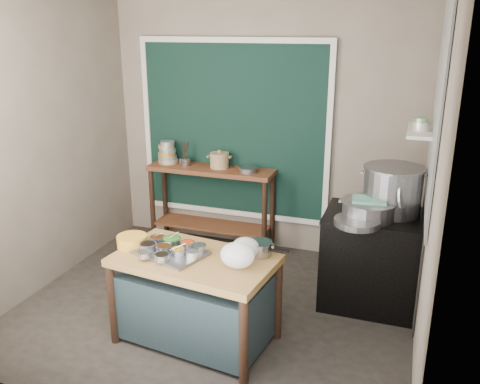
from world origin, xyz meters
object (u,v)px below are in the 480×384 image
(prep_table, at_px, (196,299))
(utensil_cup, at_px, (186,161))
(yellow_basin, at_px, (132,241))
(ceramic_crock, at_px, (219,161))
(back_counter, at_px, (212,207))
(saucepan, at_px, (260,248))
(steamer, at_px, (368,210))
(condiment_tray, at_px, (171,253))
(stock_pot, at_px, (392,190))
(stove_block, at_px, (374,261))

(prep_table, bearing_deg, utensil_cup, 123.67)
(yellow_basin, xyz_separation_m, utensil_cup, (-0.35, 1.80, 0.20))
(ceramic_crock, bearing_deg, back_counter, -166.35)
(saucepan, bearing_deg, steamer, 46.69)
(condiment_tray, relative_size, saucepan, 2.55)
(yellow_basin, relative_size, steamer, 0.51)
(condiment_tray, xyz_separation_m, stock_pot, (1.60, 1.19, 0.33))
(condiment_tray, distance_m, saucepan, 0.71)
(back_counter, relative_size, saucepan, 6.99)
(stove_block, xyz_separation_m, utensil_cup, (-2.22, 0.74, 0.57))
(saucepan, bearing_deg, back_counter, 124.90)
(yellow_basin, xyz_separation_m, saucepan, (1.04, 0.19, 0.01))
(saucepan, xyz_separation_m, steamer, (0.75, 0.76, 0.15))
(saucepan, relative_size, stock_pot, 0.38)
(condiment_tray, bearing_deg, saucepan, 17.80)
(ceramic_crock, height_order, stock_pot, stock_pot)
(back_counter, bearing_deg, condiment_tray, -77.64)
(prep_table, distance_m, utensil_cup, 2.13)
(stock_pot, bearing_deg, back_counter, 162.50)
(yellow_basin, height_order, stock_pot, stock_pot)
(back_counter, height_order, condiment_tray, back_counter)
(prep_table, distance_m, condiment_tray, 0.44)
(saucepan, distance_m, steamer, 1.08)
(yellow_basin, relative_size, stock_pot, 0.45)
(stock_pot, bearing_deg, steamer, -130.20)
(condiment_tray, relative_size, ceramic_crock, 2.34)
(stock_pot, bearing_deg, utensil_cup, 164.58)
(prep_table, xyz_separation_m, stock_pot, (1.40, 1.18, 0.72))
(stove_block, relative_size, saucepan, 4.34)
(ceramic_crock, distance_m, steamer, 1.93)
(saucepan, height_order, ceramic_crock, ceramic_crock)
(steamer, bearing_deg, stock_pot, 49.80)
(prep_table, height_order, ceramic_crock, ceramic_crock)
(back_counter, relative_size, ceramic_crock, 6.41)
(yellow_basin, xyz_separation_m, ceramic_crock, (0.06, 1.81, 0.23))
(prep_table, xyz_separation_m, saucepan, (0.47, 0.21, 0.43))
(back_counter, bearing_deg, stock_pot, -17.50)
(prep_table, xyz_separation_m, yellow_basin, (-0.57, 0.02, 0.42))
(condiment_tray, bearing_deg, utensil_cup, 111.37)
(utensil_cup, bearing_deg, prep_table, -63.26)
(stock_pot, bearing_deg, saucepan, -133.62)
(yellow_basin, bearing_deg, ceramic_crock, 88.11)
(saucepan, bearing_deg, utensil_cup, 131.89)
(saucepan, xyz_separation_m, stock_pot, (0.93, 0.97, 0.29))
(stove_block, bearing_deg, condiment_tray, -143.99)
(condiment_tray, bearing_deg, ceramic_crock, 99.38)
(stove_block, distance_m, utensil_cup, 2.40)
(back_counter, xyz_separation_m, condiment_tray, (0.40, -1.82, 0.29))
(yellow_basin, bearing_deg, condiment_tray, -4.66)
(ceramic_crock, bearing_deg, prep_table, -74.59)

